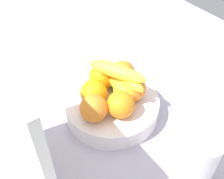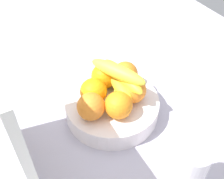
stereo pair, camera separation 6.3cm
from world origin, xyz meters
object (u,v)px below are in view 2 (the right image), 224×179
object	(u,v)px
orange_back_left	(125,74)
orange_back_right	(105,76)
orange_front_left	(91,107)
orange_front_right	(118,105)
orange_top_stack	(93,91)
fruit_bowl	(112,106)
cutting_board	(13,125)
banana_bunch	(120,81)
jar_lid	(186,154)
orange_center	(133,90)
thermos_tumbler	(187,173)

from	to	relation	value
orange_back_left	orange_back_right	bearing A→B (deg)	67.59
orange_front_left	orange_back_right	world-z (taller)	same
orange_front_right	orange_top_stack	size ratio (longest dim) A/B	1.00
orange_front_left	orange_top_stack	size ratio (longest dim) A/B	1.00
orange_back_left	orange_back_right	distance (cm)	5.85
fruit_bowl	cutting_board	distance (cm)	31.61
banana_bunch	jar_lid	distance (cm)	25.88
orange_front_left	orange_back_left	distance (cm)	15.91
orange_front_right	orange_center	world-z (taller)	same
orange_top_stack	orange_back_right	bearing A→B (deg)	-54.98
orange_front_right	banana_bunch	world-z (taller)	banana_bunch
orange_front_right	orange_top_stack	distance (cm)	8.50
cutting_board	thermos_tumbler	distance (cm)	37.83
orange_top_stack	cutting_board	world-z (taller)	cutting_board
fruit_bowl	jar_lid	world-z (taller)	fruit_bowl
orange_back_left	cutting_board	size ratio (longest dim) A/B	0.21
fruit_bowl	orange_center	world-z (taller)	orange_center
orange_front_left	cutting_board	world-z (taller)	cutting_board
jar_lid	cutting_board	bearing A→B (deg)	66.72
orange_front_left	cutting_board	bearing A→B (deg)	102.22
orange_back_right	jar_lid	xyz separation A→B (cm)	(-28.56, -7.87, -8.50)
orange_back_left	jar_lid	distance (cm)	27.77
orange_center	jar_lid	world-z (taller)	orange_center
orange_center	banana_bunch	size ratio (longest dim) A/B	0.40
orange_front_left	orange_back_right	xyz separation A→B (cm)	(8.88, -9.04, 0.00)
orange_back_right	orange_top_stack	distance (cm)	7.28
orange_center	banana_bunch	world-z (taller)	banana_bunch
orange_front_right	orange_center	bearing A→B (deg)	-64.82
orange_back_left	thermos_tumbler	distance (cm)	33.55
cutting_board	orange_back_right	bearing A→B (deg)	-64.34
banana_bunch	thermos_tumbler	world-z (taller)	thermos_tumbler
fruit_bowl	thermos_tumbler	world-z (taller)	thermos_tumbler
orange_back_left	thermos_tumbler	bearing A→B (deg)	172.00
orange_back_right	orange_top_stack	world-z (taller)	same
orange_front_right	jar_lid	bearing A→B (deg)	-147.74
cutting_board	jar_lid	bearing A→B (deg)	-112.41
orange_back_left	orange_back_right	world-z (taller)	same
orange_front_left	orange_top_stack	world-z (taller)	same
fruit_bowl	cutting_board	bearing A→B (deg)	104.11
orange_center	cutting_board	world-z (taller)	cutting_board
orange_center	jar_lid	xyz separation A→B (cm)	(-19.56, -4.11, -8.50)
orange_back_left	orange_back_right	size ratio (longest dim) A/B	1.00
banana_bunch	thermos_tumbler	size ratio (longest dim) A/B	1.09
orange_top_stack	thermos_tumbler	xyz separation A→B (cm)	(-31.27, -6.70, -0.88)
orange_front_right	banana_bunch	distance (cm)	7.87
orange_front_right	orange_back_right	distance (cm)	12.26
orange_front_left	orange_back_right	bearing A→B (deg)	-45.52
orange_back_right	jar_lid	size ratio (longest dim) A/B	0.95
orange_back_right	jar_lid	world-z (taller)	orange_back_right
orange_front_left	jar_lid	world-z (taller)	orange_front_left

